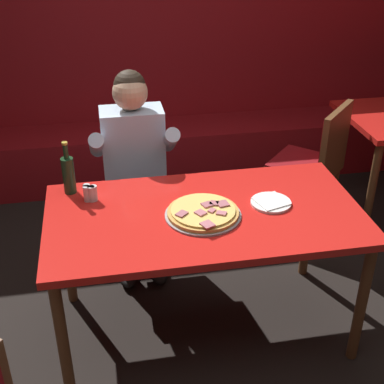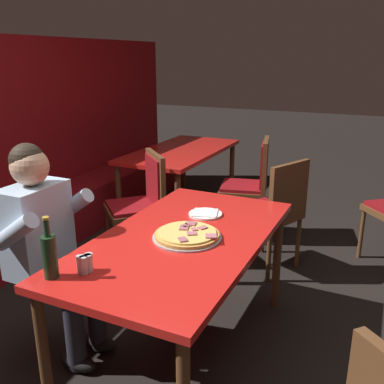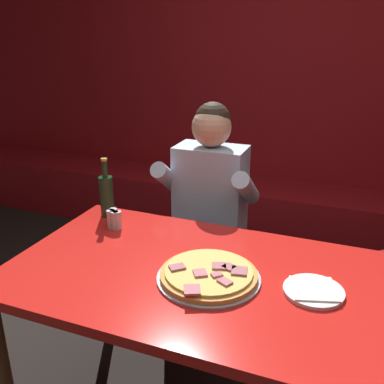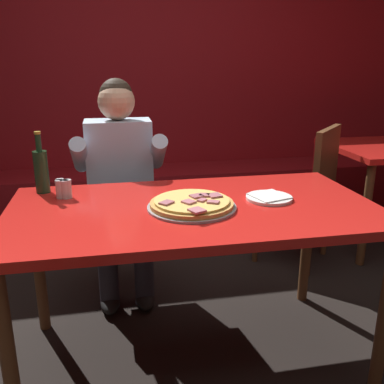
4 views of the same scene
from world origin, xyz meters
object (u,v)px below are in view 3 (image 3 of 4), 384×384
(shaker_oregano, at_px, (113,218))
(shaker_red_pepper_flakes, at_px, (118,221))
(pizza, at_px, (209,275))
(diner_seated_blue_shirt, at_px, (205,210))
(main_dining_table, at_px, (215,292))
(shaker_black_pepper, at_px, (115,221))
(shaker_parmesan, at_px, (111,220))
(plate_white_paper, at_px, (314,291))
(beer_bottle, at_px, (107,195))

(shaker_oregano, xyz_separation_m, shaker_red_pepper_flakes, (0.03, -0.02, 0.00))
(pizza, bearing_deg, diner_seated_blue_shirt, 110.66)
(pizza, xyz_separation_m, shaker_oregano, (-0.56, 0.27, 0.02))
(main_dining_table, relative_size, shaker_black_pepper, 18.53)
(shaker_parmesan, bearing_deg, pizza, -24.06)
(pizza, relative_size, plate_white_paper, 1.82)
(beer_bottle, relative_size, shaker_oregano, 3.40)
(shaker_red_pepper_flakes, distance_m, diner_seated_blue_shirt, 0.55)
(shaker_oregano, bearing_deg, beer_bottle, 133.74)
(plate_white_paper, relative_size, shaker_oregano, 2.44)
(pizza, bearing_deg, beer_bottle, 150.86)
(diner_seated_blue_shirt, bearing_deg, shaker_black_pepper, -118.38)
(pizza, bearing_deg, plate_white_paper, 7.98)
(shaker_red_pepper_flakes, bearing_deg, shaker_parmesan, 178.22)
(pizza, bearing_deg, shaker_parmesan, 155.94)
(main_dining_table, xyz_separation_m, shaker_red_pepper_flakes, (-0.54, 0.22, 0.11))
(shaker_black_pepper, xyz_separation_m, shaker_parmesan, (-0.02, 0.01, 0.00))
(beer_bottle, relative_size, diner_seated_blue_shirt, 0.23)
(plate_white_paper, distance_m, shaker_parmesan, 0.95)
(shaker_oregano, xyz_separation_m, shaker_black_pepper, (0.02, -0.02, 0.00))
(plate_white_paper, xyz_separation_m, shaker_black_pepper, (-0.91, 0.19, 0.03))
(shaker_red_pepper_flakes, height_order, diner_seated_blue_shirt, diner_seated_blue_shirt)
(plate_white_paper, relative_size, shaker_parmesan, 2.44)
(shaker_oregano, distance_m, shaker_black_pepper, 0.03)
(shaker_red_pepper_flakes, bearing_deg, shaker_oregano, 150.36)
(beer_bottle, bearing_deg, diner_seated_blue_shirt, 44.67)
(main_dining_table, height_order, pizza, pizza)
(plate_white_paper, height_order, shaker_parmesan, shaker_parmesan)
(shaker_black_pepper, bearing_deg, shaker_oregano, 132.24)
(shaker_parmesan, bearing_deg, main_dining_table, -20.57)
(main_dining_table, bearing_deg, shaker_parmesan, 159.43)
(shaker_oregano, height_order, shaker_red_pepper_flakes, same)
(main_dining_table, relative_size, diner_seated_blue_shirt, 1.25)
(main_dining_table, height_order, shaker_parmesan, shaker_parmesan)
(shaker_black_pepper, distance_m, shaker_parmesan, 0.02)
(main_dining_table, bearing_deg, plate_white_paper, 2.74)
(shaker_black_pepper, relative_size, shaker_parmesan, 1.00)
(shaker_red_pepper_flakes, bearing_deg, pizza, -25.37)
(shaker_black_pepper, distance_m, diner_seated_blue_shirt, 0.56)
(beer_bottle, relative_size, shaker_red_pepper_flakes, 3.40)
(pizza, relative_size, shaker_parmesan, 4.43)
(shaker_red_pepper_flakes, bearing_deg, diner_seated_blue_shirt, 62.54)
(main_dining_table, bearing_deg, pizza, -113.10)
(beer_bottle, xyz_separation_m, shaker_oregano, (0.09, -0.09, -0.07))
(beer_bottle, relative_size, shaker_black_pepper, 3.40)
(shaker_red_pepper_flakes, bearing_deg, beer_bottle, 137.62)
(main_dining_table, distance_m, shaker_parmesan, 0.63)
(main_dining_table, bearing_deg, shaker_oregano, 157.81)
(pizza, height_order, shaker_oregano, shaker_oregano)
(main_dining_table, relative_size, plate_white_paper, 7.59)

